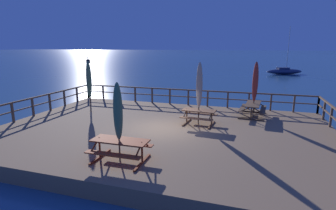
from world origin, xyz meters
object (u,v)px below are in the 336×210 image
patio_umbrella_short_back (255,82)px  picnic_table_mid_centre (199,114)px  sailboat_distant (284,71)px  patio_umbrella_tall_back_right (118,112)px  picnic_table_front_right (120,145)px  picnic_table_back_right (253,106)px  patio_umbrella_tall_back_left (199,85)px  lamp_post_hooked (89,72)px  patio_umbrella_tall_front (89,80)px

patio_umbrella_short_back → picnic_table_mid_centre: bearing=-137.1°
picnic_table_mid_centre → sailboat_distant: size_ratio=0.23×
picnic_table_mid_centre → sailboat_distant: (7.72, 34.63, -0.65)m
patio_umbrella_tall_back_right → picnic_table_front_right: bearing=92.3°
picnic_table_mid_centre → patio_umbrella_short_back: (2.69, 2.50, 1.44)m
patio_umbrella_tall_back_right → patio_umbrella_short_back: 9.00m
patio_umbrella_short_back → sailboat_distant: bearing=81.1°
picnic_table_back_right → patio_umbrella_tall_back_left: (-2.68, -2.61, 1.48)m
patio_umbrella_short_back → lamp_post_hooked: 11.58m
picnic_table_mid_centre → patio_umbrella_short_back: bearing=42.9°
patio_umbrella_short_back → patio_umbrella_tall_back_left: bearing=-136.5°
picnic_table_mid_centre → patio_umbrella_short_back: patio_umbrella_short_back is taller
patio_umbrella_tall_back_left → sailboat_distant: sailboat_distant is taller
picnic_table_mid_centre → lamp_post_hooked: size_ratio=0.56×
picnic_table_front_right → patio_umbrella_tall_back_left: bearing=70.9°
picnic_table_back_right → patio_umbrella_tall_back_right: (-4.47, -7.84, 1.22)m
picnic_table_mid_centre → patio_umbrella_tall_back_right: patio_umbrella_tall_back_right is taller
patio_umbrella_tall_back_right → sailboat_distant: 41.09m
patio_umbrella_short_back → sailboat_distant: (5.03, 32.13, -2.09)m
patio_umbrella_tall_back_left → patio_umbrella_tall_front: size_ratio=1.03×
picnic_table_back_right → patio_umbrella_tall_back_left: bearing=-135.7°
picnic_table_mid_centre → picnic_table_front_right: 5.54m
patio_umbrella_tall_back_right → patio_umbrella_tall_front: bearing=130.8°
patio_umbrella_tall_back_right → lamp_post_hooked: bearing=128.6°
picnic_table_front_right → patio_umbrella_tall_back_right: patio_umbrella_tall_back_right is taller
picnic_table_front_right → patio_umbrella_tall_front: (-5.01, 5.74, 1.43)m
picnic_table_front_right → patio_umbrella_short_back: 9.06m
lamp_post_hooked → patio_umbrella_tall_back_right: bearing=-51.4°
picnic_table_mid_centre → patio_umbrella_short_back: size_ratio=0.57×
picnic_table_mid_centre → patio_umbrella_tall_back_right: (-1.81, -5.30, 1.24)m
picnic_table_front_right → sailboat_distant: bearing=76.6°
picnic_table_back_right → patio_umbrella_tall_back_left: 4.02m
picnic_table_back_right → sailboat_distant: size_ratio=0.30×
picnic_table_mid_centre → sailboat_distant: 35.48m
patio_umbrella_tall_back_left → patio_umbrella_tall_front: patio_umbrella_tall_back_left is taller
picnic_table_front_right → patio_umbrella_tall_back_left: patio_umbrella_tall_back_left is taller
picnic_table_mid_centre → sailboat_distant: sailboat_distant is taller
patio_umbrella_tall_back_left → patio_umbrella_tall_front: (-6.80, 0.57, -0.05)m
picnic_table_mid_centre → patio_umbrella_tall_front: patio_umbrella_tall_front is taller
patio_umbrella_tall_front → patio_umbrella_tall_back_right: bearing=-49.2°
picnic_table_mid_centre → picnic_table_front_right: same height
picnic_table_back_right → patio_umbrella_tall_front: 9.80m
picnic_table_front_right → patio_umbrella_tall_back_left: 5.67m
patio_umbrella_short_back → picnic_table_front_right: bearing=-120.2°
picnic_table_front_right → patio_umbrella_tall_back_left: size_ratio=0.63×
patio_umbrella_tall_back_right → sailboat_distant: (9.53, 39.92, -1.89)m
picnic_table_front_right → picnic_table_back_right: 8.97m
patio_umbrella_tall_back_right → sailboat_distant: sailboat_distant is taller
picnic_table_front_right → lamp_post_hooked: 11.35m
picnic_table_mid_centre → picnic_table_back_right: bearing=43.7°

